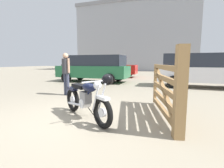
{
  "coord_description": "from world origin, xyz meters",
  "views": [
    {
      "loc": [
        2.32,
        -3.19,
        1.32
      ],
      "look_at": [
        0.56,
        1.09,
        0.7
      ],
      "focal_mm": 26.65,
      "sensor_mm": 36.0,
      "label": 1
    }
  ],
  "objects_px": {
    "white_estate_far": "(113,66)",
    "bystander": "(66,70)",
    "blue_hatchback_right": "(80,66)",
    "vintage_motorcycle": "(87,98)",
    "dark_sedan_left": "(95,68)",
    "timber_gate": "(167,90)",
    "pale_sedan_back": "(203,69)",
    "red_hatchback_near": "(222,68)"
  },
  "relations": [
    {
      "from": "dark_sedan_left",
      "to": "red_hatchback_near",
      "type": "relative_size",
      "value": 1.12
    },
    {
      "from": "pale_sedan_back",
      "to": "dark_sedan_left",
      "type": "height_order",
      "value": "same"
    },
    {
      "from": "pale_sedan_back",
      "to": "blue_hatchback_right",
      "type": "relative_size",
      "value": 1.16
    },
    {
      "from": "vintage_motorcycle",
      "to": "blue_hatchback_right",
      "type": "height_order",
      "value": "blue_hatchback_right"
    },
    {
      "from": "pale_sedan_back",
      "to": "dark_sedan_left",
      "type": "xyz_separation_m",
      "value": [
        -6.32,
        0.01,
        0.0
      ]
    },
    {
      "from": "pale_sedan_back",
      "to": "red_hatchback_near",
      "type": "relative_size",
      "value": 1.11
    },
    {
      "from": "timber_gate",
      "to": "dark_sedan_left",
      "type": "xyz_separation_m",
      "value": [
        -4.97,
        5.89,
        0.24
      ]
    },
    {
      "from": "bystander",
      "to": "blue_hatchback_right",
      "type": "relative_size",
      "value": 0.4
    },
    {
      "from": "blue_hatchback_right",
      "to": "vintage_motorcycle",
      "type": "bearing_deg",
      "value": -47.34
    },
    {
      "from": "bystander",
      "to": "red_hatchback_near",
      "type": "distance_m",
      "value": 12.69
    },
    {
      "from": "bystander",
      "to": "red_hatchback_near",
      "type": "bearing_deg",
      "value": 164.89
    },
    {
      "from": "vintage_motorcycle",
      "to": "red_hatchback_near",
      "type": "xyz_separation_m",
      "value": [
        5.04,
        12.53,
        0.34
      ]
    },
    {
      "from": "vintage_motorcycle",
      "to": "red_hatchback_near",
      "type": "distance_m",
      "value": 13.51
    },
    {
      "from": "bystander",
      "to": "blue_hatchback_right",
      "type": "bearing_deg",
      "value": -130.26
    },
    {
      "from": "bystander",
      "to": "white_estate_far",
      "type": "height_order",
      "value": "white_estate_far"
    },
    {
      "from": "vintage_motorcycle",
      "to": "dark_sedan_left",
      "type": "distance_m",
      "value": 7.29
    },
    {
      "from": "vintage_motorcycle",
      "to": "timber_gate",
      "type": "distance_m",
      "value": 1.8
    },
    {
      "from": "vintage_motorcycle",
      "to": "blue_hatchback_right",
      "type": "bearing_deg",
      "value": 154.89
    },
    {
      "from": "white_estate_far",
      "to": "bystander",
      "type": "bearing_deg",
      "value": -86.65
    },
    {
      "from": "white_estate_far",
      "to": "dark_sedan_left",
      "type": "bearing_deg",
      "value": -92.21
    },
    {
      "from": "vintage_motorcycle",
      "to": "pale_sedan_back",
      "type": "bearing_deg",
      "value": 96.14
    },
    {
      "from": "white_estate_far",
      "to": "blue_hatchback_right",
      "type": "relative_size",
      "value": 0.98
    },
    {
      "from": "timber_gate",
      "to": "dark_sedan_left",
      "type": "height_order",
      "value": "dark_sedan_left"
    },
    {
      "from": "bystander",
      "to": "red_hatchback_near",
      "type": "height_order",
      "value": "red_hatchback_near"
    },
    {
      "from": "white_estate_far",
      "to": "dark_sedan_left",
      "type": "xyz_separation_m",
      "value": [
        0.23,
        -3.94,
        0.02
      ]
    },
    {
      "from": "dark_sedan_left",
      "to": "red_hatchback_near",
      "type": "height_order",
      "value": "dark_sedan_left"
    },
    {
      "from": "timber_gate",
      "to": "white_estate_far",
      "type": "bearing_deg",
      "value": 10.45
    },
    {
      "from": "white_estate_far",
      "to": "red_hatchback_near",
      "type": "relative_size",
      "value": 0.94
    },
    {
      "from": "bystander",
      "to": "dark_sedan_left",
      "type": "xyz_separation_m",
      "value": [
        -1.08,
        4.37,
        -0.08
      ]
    },
    {
      "from": "vintage_motorcycle",
      "to": "pale_sedan_back",
      "type": "height_order",
      "value": "pale_sedan_back"
    },
    {
      "from": "vintage_motorcycle",
      "to": "white_estate_far",
      "type": "xyz_separation_m",
      "value": [
        -3.52,
        10.44,
        0.43
      ]
    },
    {
      "from": "timber_gate",
      "to": "bystander",
      "type": "xyz_separation_m",
      "value": [
        -3.89,
        1.51,
        0.32
      ]
    },
    {
      "from": "bystander",
      "to": "timber_gate",
      "type": "bearing_deg",
      "value": 88.5
    },
    {
      "from": "vintage_motorcycle",
      "to": "bystander",
      "type": "xyz_separation_m",
      "value": [
        -2.21,
        2.12,
        0.53
      ]
    },
    {
      "from": "vintage_motorcycle",
      "to": "pale_sedan_back",
      "type": "xyz_separation_m",
      "value": [
        3.04,
        6.48,
        0.45
      ]
    },
    {
      "from": "pale_sedan_back",
      "to": "blue_hatchback_right",
      "type": "xyz_separation_m",
      "value": [
        -10.5,
        4.74,
        -0.02
      ]
    },
    {
      "from": "bystander",
      "to": "dark_sedan_left",
      "type": "relative_size",
      "value": 0.35
    },
    {
      "from": "dark_sedan_left",
      "to": "bystander",
      "type": "bearing_deg",
      "value": 101.02
    },
    {
      "from": "vintage_motorcycle",
      "to": "red_hatchback_near",
      "type": "height_order",
      "value": "red_hatchback_near"
    },
    {
      "from": "timber_gate",
      "to": "bystander",
      "type": "height_order",
      "value": "bystander"
    },
    {
      "from": "dark_sedan_left",
      "to": "red_hatchback_near",
      "type": "distance_m",
      "value": 10.28
    },
    {
      "from": "vintage_motorcycle",
      "to": "dark_sedan_left",
      "type": "height_order",
      "value": "dark_sedan_left"
    }
  ]
}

